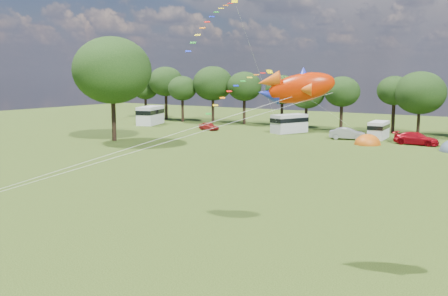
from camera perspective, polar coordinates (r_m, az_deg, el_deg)
The scene contains 13 objects.
ground_plane at distance 26.11m, azimuth -9.80°, elevation -10.93°, with size 180.00×180.00×0.00m, color black.
tree_line at distance 73.88m, azimuth 24.17°, elevation 6.01°, with size 102.98×10.98×10.27m.
big_tree at distance 65.65m, azimuth -12.66°, elevation 8.65°, with size 10.00×10.00×13.28m.
car_a at distance 76.73m, azimuth -1.76°, elevation 2.51°, with size 1.43×3.64×1.21m, color maroon.
car_b at distance 67.75m, azimuth 13.93°, elevation 1.60°, with size 1.62×4.35×1.54m, color #94979B.
car_c at distance 65.19m, azimuth 21.11°, elevation 1.01°, with size 2.14×5.10×1.53m, color #AC0914.
campervan_a at distance 86.07m, azimuth -8.41°, elevation 3.78°, with size 4.54×6.81×3.08m.
campervan_b at distance 73.75m, azimuth 7.47°, elevation 2.86°, with size 4.25×5.98×2.70m.
campervan_c at distance 69.56m, azimuth 17.25°, elevation 2.04°, with size 2.33×4.83×2.31m.
tent_orange at distance 63.69m, azimuth 16.07°, elevation 0.41°, with size 3.23×3.54×2.53m.
fish_kite at distance 23.63m, azimuth 8.13°, elevation 6.83°, with size 3.87×2.44×2.03m.
streamer_kite_a at distance 55.69m, azimuth -0.99°, elevation 14.70°, with size 3.45×5.59×5.80m.
streamer_kite_b at distance 43.06m, azimuth 2.35°, elevation 7.26°, with size 4.18×4.62×3.76m.
Camera 1 is at (16.89, -17.94, 8.64)m, focal length 40.00 mm.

